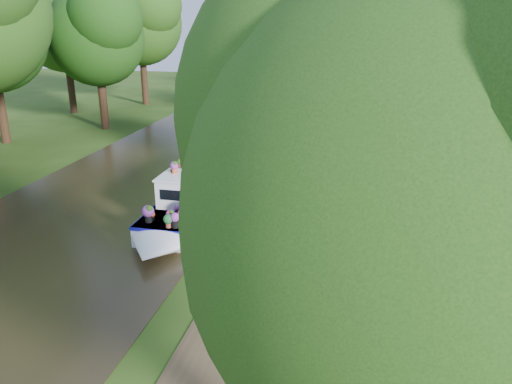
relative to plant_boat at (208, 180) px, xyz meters
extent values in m
plane|color=#254411|center=(2.25, -2.10, -0.85)|extent=(100.00, 100.00, 0.00)
cube|color=black|center=(-3.75, -2.10, -0.84)|extent=(10.00, 100.00, 0.02)
cube|color=#4A3922|center=(3.45, -2.10, -0.84)|extent=(2.20, 100.00, 0.03)
cube|color=white|center=(0.00, 0.85, -0.46)|extent=(2.20, 12.00, 0.75)
cube|color=#10119B|center=(0.00, 0.85, -0.14)|extent=(2.24, 12.04, 0.12)
cube|color=white|center=(0.00, 0.05, 0.44)|extent=(1.80, 7.00, 1.05)
cube|color=white|center=(0.00, 0.05, 1.00)|extent=(1.90, 7.10, 0.06)
cube|color=black|center=(0.91, 0.05, 0.52)|extent=(0.03, 6.40, 0.38)
cube|color=black|center=(-0.91, 0.05, 0.52)|extent=(0.03, 6.40, 0.38)
cube|color=black|center=(0.00, 5.15, 1.07)|extent=(1.90, 2.40, 0.10)
cube|color=white|center=(1.15, -4.55, 0.22)|extent=(0.04, 0.45, 0.55)
imported|color=#204712|center=(-0.61, -2.43, 1.24)|extent=(0.22, 0.26, 0.42)
imported|color=#204712|center=(0.11, -0.20, 1.24)|extent=(0.32, 0.32, 0.42)
cylinder|color=black|center=(6.05, 0.90, 1.42)|extent=(0.56, 0.56, 4.55)
sphere|color=#153A0E|center=(6.05, 0.90, 5.38)|extent=(4.80, 4.80, 4.80)
sphere|color=#153A0E|center=(7.01, 0.18, 6.34)|extent=(3.60, 3.60, 3.60)
sphere|color=#153A0E|center=(5.21, 1.74, 6.10)|extent=(3.84, 3.84, 3.84)
cylinder|color=black|center=(6.75, 12.90, 1.07)|extent=(0.56, 0.56, 3.85)
sphere|color=#204712|center=(6.75, 12.90, 5.10)|extent=(6.00, 6.00, 6.00)
sphere|color=#204712|center=(7.95, 12.00, 6.30)|extent=(4.50, 4.50, 4.50)
sphere|color=#204712|center=(5.70, 13.95, 6.00)|extent=(4.80, 4.80, 4.80)
cylinder|color=black|center=(6.25, 23.90, 1.25)|extent=(0.56, 0.56, 4.20)
sphere|color=#153A0E|center=(6.25, 23.90, 5.66)|extent=(6.60, 6.60, 6.60)
sphere|color=#153A0E|center=(7.57, 22.91, 6.98)|extent=(4.95, 4.95, 4.95)
sphere|color=#153A0E|center=(5.09, 25.05, 6.65)|extent=(5.28, 5.28, 5.28)
sphere|color=#204712|center=(7.25, -14.10, 4.61)|extent=(5.60, 5.60, 5.60)
sphere|color=#204712|center=(6.27, -13.12, 5.45)|extent=(4.48, 4.48, 4.48)
cylinder|color=black|center=(-11.25, 11.90, 1.07)|extent=(0.56, 0.56, 3.85)
sphere|color=#153A0E|center=(-11.25, 11.90, 5.17)|extent=(6.20, 6.20, 6.20)
sphere|color=#153A0E|center=(-10.01, 10.97, 6.41)|extent=(4.65, 4.65, 4.65)
sphere|color=#153A0E|center=(-12.34, 12.98, 6.10)|extent=(4.96, 4.96, 4.96)
cylinder|color=black|center=(-12.75, 21.90, 1.33)|extent=(0.56, 0.56, 4.38)
sphere|color=#204712|center=(-12.75, 21.90, 5.97)|extent=(7.00, 7.00, 7.00)
sphere|color=#204712|center=(-11.35, 20.85, 7.37)|extent=(5.25, 5.25, 5.25)
sphere|color=#204712|center=(-13.98, 23.12, 7.02)|extent=(5.60, 5.60, 5.60)
cylinder|color=black|center=(-15.25, 6.90, 1.16)|extent=(0.56, 0.56, 4.02)
cylinder|color=black|center=(-16.75, 16.90, 1.25)|extent=(0.56, 0.56, 4.20)
sphere|color=#204712|center=(-16.75, 16.90, 5.73)|extent=(6.80, 6.80, 6.80)
sphere|color=#204712|center=(-15.39, 15.88, 7.09)|extent=(5.10, 5.10, 5.10)
sphere|color=#204712|center=(-17.94, 18.09, 6.75)|extent=(5.44, 5.44, 5.44)
cube|color=black|center=(-0.50, 16.44, -0.57)|extent=(2.35, 5.44, 0.53)
cube|color=black|center=(-0.50, 16.01, 0.00)|extent=(1.71, 3.22, 0.61)
cube|color=#BB350D|center=(3.95, -4.47, -0.81)|extent=(0.51, 0.42, 0.03)
cube|color=#BB350D|center=(3.95, -4.57, -0.38)|extent=(0.56, 0.25, 0.87)
cube|color=#BB350D|center=(3.95, -4.36, -0.38)|extent=(0.56, 0.25, 0.87)
cube|color=white|center=(3.95, -4.61, -0.34)|extent=(0.43, 0.17, 0.60)
imported|color=#E25D81|center=(3.08, 17.12, 0.15)|extent=(0.81, 0.64, 1.94)
imported|color=#25641E|center=(2.30, 2.90, -0.67)|extent=(0.37, 0.33, 0.37)
camera|label=1|loc=(6.29, -19.14, 6.58)|focal=35.00mm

